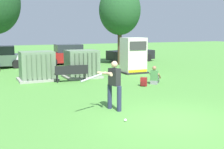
# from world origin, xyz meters

# --- Properties ---
(ground_plane) EXTENTS (96.00, 96.00, 0.00)m
(ground_plane) POSITION_xyz_m (0.00, 0.00, 0.00)
(ground_plane) COLOR #51933D
(transformer_west) EXTENTS (2.10, 1.70, 1.62)m
(transformer_west) POSITION_xyz_m (-2.42, 9.20, 0.79)
(transformer_west) COLOR #9E9B93
(transformer_west) RESTS_ON ground
(transformer_mid_west) EXTENTS (2.10, 1.70, 1.62)m
(transformer_mid_west) POSITION_xyz_m (0.17, 9.11, 0.79)
(transformer_mid_west) COLOR #9E9B93
(transformer_mid_west) RESTS_ON ground
(generator_enclosure) EXTENTS (1.60, 1.40, 2.30)m
(generator_enclosure) POSITION_xyz_m (3.83, 9.49, 1.14)
(generator_enclosure) COLOR #262626
(generator_enclosure) RESTS_ON ground
(park_bench) EXTENTS (1.82, 0.53, 0.92)m
(park_bench) POSITION_xyz_m (-0.83, 7.92, 0.54)
(park_bench) COLOR black
(park_bench) RESTS_ON ground
(batter) EXTENTS (1.59, 0.82, 1.74)m
(batter) POSITION_xyz_m (-1.13, 1.87, 0.98)
(batter) COLOR #282D4C
(batter) RESTS_ON ground
(sports_ball) EXTENTS (0.09, 0.09, 0.09)m
(sports_ball) POSITION_xyz_m (-1.33, 0.53, 0.04)
(sports_ball) COLOR white
(sports_ball) RESTS_ON ground
(seated_spectator) EXTENTS (0.75, 0.73, 0.96)m
(seated_spectator) POSITION_xyz_m (2.95, 5.55, 0.38)
(seated_spectator) COLOR gray
(seated_spectator) RESTS_ON ground
(backpack) EXTENTS (0.38, 0.37, 0.44)m
(backpack) POSITION_xyz_m (2.11, 5.25, 0.21)
(backpack) COLOR maroon
(backpack) RESTS_ON ground
(tree_center_left) EXTENTS (3.29, 3.29, 6.29)m
(tree_center_left) POSITION_xyz_m (5.01, 13.96, 4.31)
(tree_center_left) COLOR #4C3828
(tree_center_left) RESTS_ON ground
(parked_car_left_of_center) EXTENTS (4.26, 2.03, 1.62)m
(parked_car_left_of_center) POSITION_xyz_m (1.28, 16.13, 0.75)
(parked_car_left_of_center) COLOR maroon
(parked_car_left_of_center) RESTS_ON ground
(parked_car_right_of_center) EXTENTS (4.39, 2.34, 1.62)m
(parked_car_right_of_center) POSITION_xyz_m (7.09, 15.86, 0.75)
(parked_car_right_of_center) COLOR black
(parked_car_right_of_center) RESTS_ON ground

